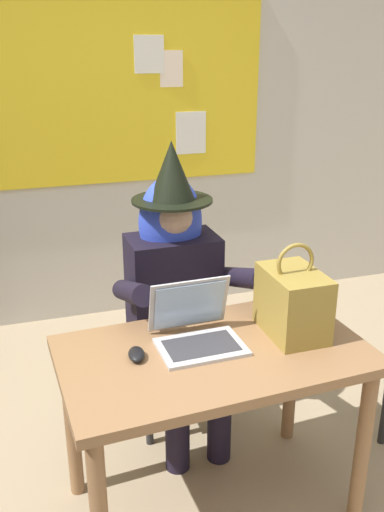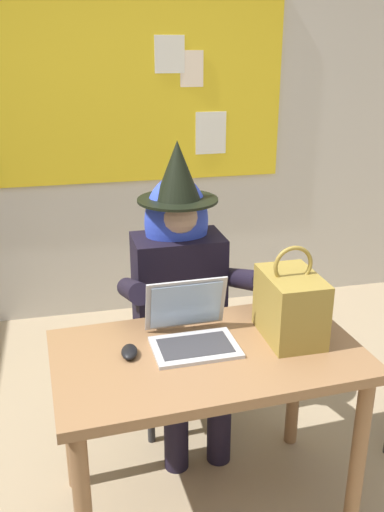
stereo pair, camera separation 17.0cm
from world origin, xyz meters
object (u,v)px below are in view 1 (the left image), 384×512
at_px(handbag, 293,302).
at_px(laptop, 196,330).
at_px(chair_at_desk, 171,321).
at_px(desk_main, 214,375).
at_px(person_costumed, 177,279).
at_px(computer_mouse, 136,354).

bearing_deg(handbag, laptop, 173.61).
distance_m(chair_at_desk, laptop, 0.68).
distance_m(desk_main, handbag, 0.42).
height_order(chair_at_desk, handbag, handbag).
distance_m(laptop, handbag, 0.39).
relative_size(desk_main, laptop, 3.62).
height_order(laptop, handbag, handbag).
bearing_deg(desk_main, person_costumed, 87.85).
distance_m(chair_at_desk, handbag, 0.81).
distance_m(computer_mouse, handbag, 0.64).
bearing_deg(laptop, computer_mouse, -170.52).
bearing_deg(person_costumed, laptop, -8.40).
bearing_deg(handbag, chair_at_desk, 115.33).
height_order(computer_mouse, handbag, handbag).
relative_size(person_costumed, handbag, 3.76).
xyz_separation_m(desk_main, laptop, (-0.05, 0.08, 0.16)).
height_order(desk_main, chair_at_desk, chair_at_desk).
bearing_deg(desk_main, chair_at_desk, 87.96).
distance_m(person_costumed, handbag, 0.63).
height_order(chair_at_desk, laptop, laptop).
bearing_deg(chair_at_desk, desk_main, 0.85).
distance_m(person_costumed, laptop, 0.50).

